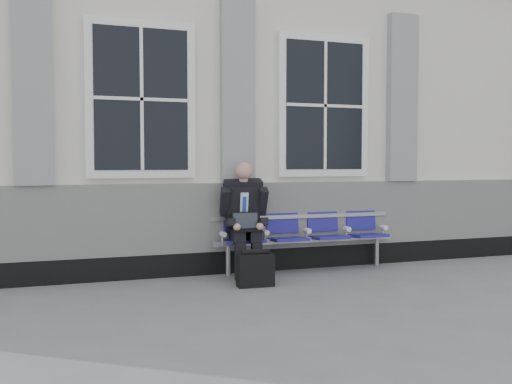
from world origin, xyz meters
name	(u,v)px	position (x,y,z in m)	size (l,w,h in m)	color
ground	(350,291)	(0.00, 0.00, 0.00)	(70.00, 70.00, 0.00)	slate
station_building	(252,118)	(-0.02, 3.47, 2.22)	(14.40, 4.40, 4.49)	beige
bench	(305,230)	(0.02, 1.32, 0.55)	(2.60, 0.47, 0.91)	#9EA0A3
businessman	(244,215)	(-0.89, 1.19, 0.79)	(0.63, 0.85, 1.47)	black
briefcase	(255,269)	(-0.95, 0.58, 0.20)	(0.44, 0.20, 0.44)	black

